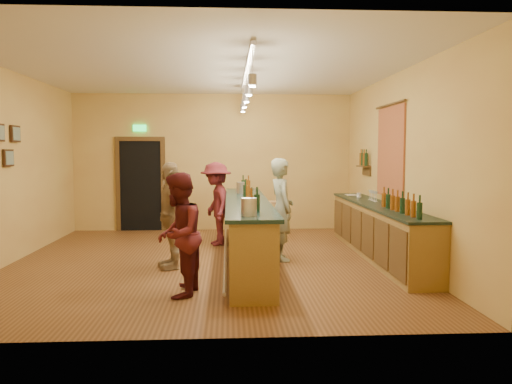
{
  "coord_description": "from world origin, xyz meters",
  "views": [
    {
      "loc": [
        0.35,
        -8.33,
        1.85
      ],
      "look_at": [
        0.83,
        0.2,
        1.16
      ],
      "focal_mm": 35.0,
      "sensor_mm": 36.0,
      "label": 1
    }
  ],
  "objects": [
    {
      "name": "tapestry",
      "position": [
        3.23,
        0.4,
        1.85
      ],
      "size": [
        0.03,
        1.4,
        1.6
      ],
      "primitive_type": "cube",
      "color": "maroon",
      "rests_on": "wall_right"
    },
    {
      "name": "floor",
      "position": [
        0.0,
        0.0,
        0.0
      ],
      "size": [
        7.0,
        7.0,
        0.0
      ],
      "primitive_type": "plane",
      "color": "#583319",
      "rests_on": "ground"
    },
    {
      "name": "tasting_bar",
      "position": [
        0.66,
        -0.0,
        0.61
      ],
      "size": [
        0.73,
        5.1,
        1.38
      ],
      "color": "brown",
      "rests_on": "floor"
    },
    {
      "name": "wall_front",
      "position": [
        0.0,
        -3.5,
        1.6
      ],
      "size": [
        6.5,
        0.02,
        3.2
      ],
      "primitive_type": "cube",
      "color": "#BF8E47",
      "rests_on": "floor"
    },
    {
      "name": "wall_left",
      "position": [
        -3.25,
        0.0,
        1.6
      ],
      "size": [
        0.02,
        7.0,
        3.2
      ],
      "primitive_type": "cube",
      "color": "#BF8E47",
      "rests_on": "floor"
    },
    {
      "name": "bar_stool",
      "position": [
        1.29,
        2.2,
        0.65
      ],
      "size": [
        0.39,
        0.39,
        0.79
      ],
      "rotation": [
        0.0,
        0.0,
        -0.04
      ],
      "color": "#A08348",
      "rests_on": "floor"
    },
    {
      "name": "customer_a",
      "position": [
        -0.29,
        -2.0,
        0.79
      ],
      "size": [
        0.7,
        0.85,
        1.59
      ],
      "primitive_type": "imported",
      "rotation": [
        0.0,
        0.0,
        -1.71
      ],
      "color": "#59191E",
      "rests_on": "floor"
    },
    {
      "name": "back_counter",
      "position": [
        2.97,
        0.18,
        0.49
      ],
      "size": [
        0.6,
        4.55,
        1.27
      ],
      "color": "brown",
      "rests_on": "floor"
    },
    {
      "name": "bartender",
      "position": [
        1.25,
        0.08,
        0.87
      ],
      "size": [
        0.53,
        0.7,
        1.74
      ],
      "primitive_type": "imported",
      "rotation": [
        0.0,
        0.0,
        1.76
      ],
      "color": "gray",
      "rests_on": "floor"
    },
    {
      "name": "customer_c",
      "position": [
        0.11,
        1.53,
        0.82
      ],
      "size": [
        0.84,
        1.18,
        1.65
      ],
      "primitive_type": "imported",
      "rotation": [
        0.0,
        0.0,
        -1.34
      ],
      "color": "#59191E",
      "rests_on": "floor"
    },
    {
      "name": "doorway",
      "position": [
        -1.7,
        3.47,
        1.13
      ],
      "size": [
        1.15,
        0.09,
        2.48
      ],
      "color": "black",
      "rests_on": "wall_back"
    },
    {
      "name": "bottle_shelf",
      "position": [
        3.17,
        1.9,
        1.67
      ],
      "size": [
        0.17,
        0.55,
        0.54
      ],
      "color": "#483015",
      "rests_on": "wall_right"
    },
    {
      "name": "customer_b",
      "position": [
        -0.56,
        -0.44,
        0.85
      ],
      "size": [
        0.67,
        1.07,
        1.69
      ],
      "primitive_type": "imported",
      "rotation": [
        0.0,
        0.0,
        -1.29
      ],
      "color": "#997A51",
      "rests_on": "floor"
    },
    {
      "name": "wall_right",
      "position": [
        3.25,
        0.0,
        1.6
      ],
      "size": [
        0.02,
        7.0,
        3.2
      ],
      "primitive_type": "cube",
      "color": "#BF8E47",
      "rests_on": "floor"
    },
    {
      "name": "pendant_track",
      "position": [
        0.66,
        -0.0,
        2.98
      ],
      "size": [
        0.11,
        4.6,
        0.5
      ],
      "color": "silver",
      "rests_on": "ceiling"
    },
    {
      "name": "ceiling",
      "position": [
        0.0,
        0.0,
        3.2
      ],
      "size": [
        6.5,
        7.0,
        0.02
      ],
      "primitive_type": "cube",
      "color": "silver",
      "rests_on": "wall_back"
    },
    {
      "name": "wall_back",
      "position": [
        0.0,
        3.5,
        1.6
      ],
      "size": [
        6.5,
        0.02,
        3.2
      ],
      "primitive_type": "cube",
      "color": "#BF8E47",
      "rests_on": "floor"
    }
  ]
}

